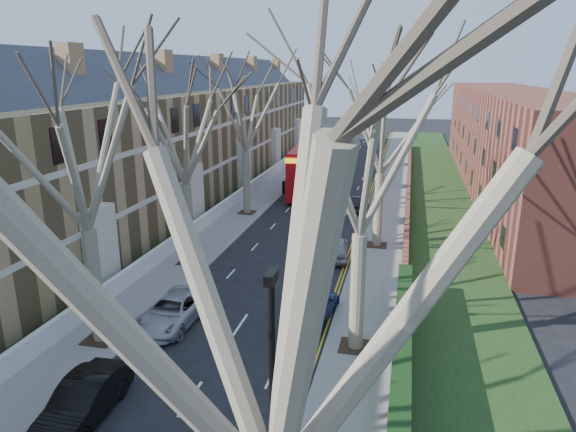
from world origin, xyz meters
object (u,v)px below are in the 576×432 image
Objects in this scene: lamp_post at (273,431)px; double_decker_bus at (307,171)px; car_right_near at (313,306)px; car_left_mid at (83,401)px.

lamp_post is 40.86m from double_decker_bus.
lamp_post is 1.74× the size of car_right_near.
car_right_near is at bearing 96.89° from lamp_post.
car_left_mid is at bearing 61.11° from car_right_near.
car_right_near is (6.48, 9.35, -0.07)m from car_left_mid.
lamp_post reaches higher than double_decker_bus.
lamp_post is 1.78× the size of car_left_mid.
car_left_mid reaches higher than car_right_near.
lamp_post reaches higher than car_right_near.
double_decker_bus reaches higher than car_right_near.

